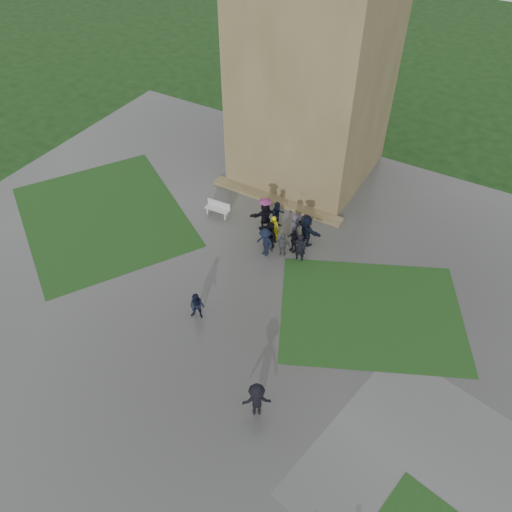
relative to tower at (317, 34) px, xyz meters
The scene contains 10 objects.
ground 17.49m from the tower, 90.00° to the right, with size 120.00×120.00×0.00m, color black.
plaza 15.81m from the tower, 90.00° to the right, with size 34.00×34.00×0.02m, color #3B3B39.
lawn_inset_left 16.55m from the tower, 127.69° to the right, with size 11.00×9.00×0.01m, color #153612.
lawn_inset_right 15.90m from the tower, 49.64° to the right, with size 9.00×7.00×0.01m, color #153612.
tower is the anchor object (origin of this frame).
tower_plinth 9.90m from the tower, 90.00° to the right, with size 9.00×0.80×0.22m, color brown.
bench 11.49m from the tower, 108.67° to the right, with size 1.57×0.58×0.90m.
visitor_cluster 11.18m from the tower, 73.63° to the right, with size 4.46×3.43×2.60m.
pedestrian_mid 16.78m from the tower, 85.51° to the right, with size 0.77×0.44×1.58m, color black.
pedestrian_near 20.35m from the tower, 70.44° to the right, with size 1.21×0.62×1.87m, color black.
Camera 1 is at (11.63, -11.91, 19.36)m, focal length 35.00 mm.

